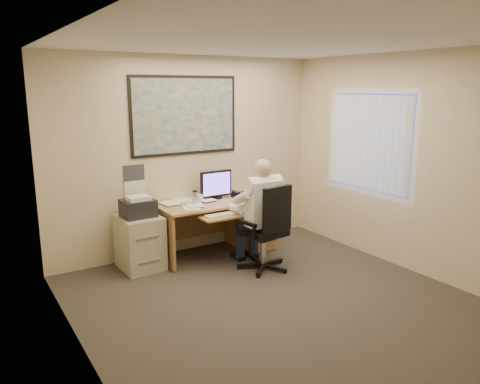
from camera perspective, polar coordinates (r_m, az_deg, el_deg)
room_shell at (r=4.64m, az=6.01°, el=1.10°), size 4.00×4.50×2.70m
desk at (r=6.67m, az=-0.62°, el=-3.29°), size 1.60×0.97×1.13m
world_map at (r=6.44m, az=-6.71°, el=9.24°), size 1.56×0.03×1.06m
wall_calendar at (r=6.26m, az=-12.75°, el=1.35°), size 0.28×0.01×0.42m
window_blinds at (r=6.52m, az=15.44°, el=5.83°), size 0.06×1.40×1.30m
filing_cabinet at (r=6.10m, az=-12.15°, el=-5.45°), size 0.51×0.60×0.95m
office_chair at (r=5.94m, az=3.09°, el=-6.53°), size 0.75×0.75×1.11m
person at (r=5.89m, az=2.73°, el=-2.79°), size 0.62×0.87×1.41m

